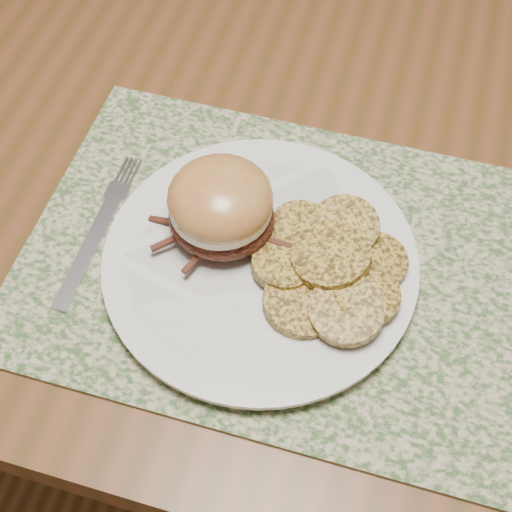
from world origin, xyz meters
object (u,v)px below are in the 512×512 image
(dinner_plate, at_px, (260,262))
(pork_sandwich, at_px, (221,206))
(fork, at_px, (99,228))
(dining_table, at_px, (343,151))

(dinner_plate, xyz_separation_m, pork_sandwich, (-0.04, 0.02, 0.04))
(dinner_plate, height_order, fork, dinner_plate)
(dinner_plate, bearing_deg, fork, -179.46)
(dinner_plate, relative_size, pork_sandwich, 2.47)
(fork, bearing_deg, pork_sandwich, 10.09)
(dining_table, distance_m, pork_sandwich, 0.26)
(dining_table, height_order, pork_sandwich, pork_sandwich)
(fork, bearing_deg, dining_table, 50.87)
(dinner_plate, xyz_separation_m, fork, (-0.15, -0.00, -0.01))
(dining_table, height_order, fork, fork)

